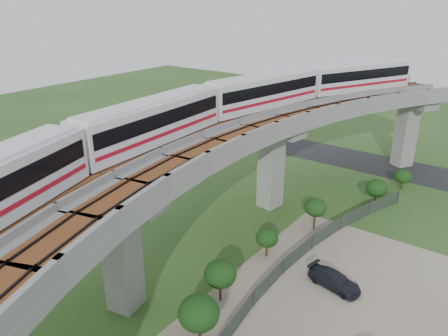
{
  "coord_description": "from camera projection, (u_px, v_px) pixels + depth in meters",
  "views": [
    {
      "loc": [
        22.63,
        -27.62,
        21.69
      ],
      "look_at": [
        1.43,
        1.19,
        7.5
      ],
      "focal_mm": 35.0,
      "sensor_mm": 36.0,
      "label": 1
    }
  ],
  "objects": [
    {
      "name": "tree_5",
      "position": [
        199.0,
        313.0,
        28.5
      ],
      "size": [
        2.78,
        2.78,
        3.54
      ],
      "color": "#382314",
      "rests_on": "ground"
    },
    {
      "name": "metro_train",
      "position": [
        227.0,
        109.0,
        38.65
      ],
      "size": [
        12.06,
        61.25,
        3.64
      ],
      "color": "silver",
      "rests_on": "ground"
    },
    {
      "name": "tree_1",
      "position": [
        377.0,
        188.0,
        47.94
      ],
      "size": [
        2.33,
        2.33,
        2.95
      ],
      "color": "#382314",
      "rests_on": "ground"
    },
    {
      "name": "tree_0",
      "position": [
        403.0,
        176.0,
        52.02
      ],
      "size": [
        2.0,
        2.0,
        2.43
      ],
      "color": "#382314",
      "rests_on": "ground"
    },
    {
      "name": "tree_3",
      "position": [
        267.0,
        238.0,
        38.2
      ],
      "size": [
        1.99,
        1.99,
        2.76
      ],
      "color": "#382314",
      "rests_on": "ground"
    },
    {
      "name": "fence",
      "position": [
        298.0,
        272.0,
        35.49
      ],
      "size": [
        3.87,
        38.73,
        1.5
      ],
      "color": "#2D382D",
      "rests_on": "ground"
    },
    {
      "name": "ground",
      "position": [
        204.0,
        242.0,
        41.14
      ],
      "size": [
        160.0,
        160.0,
        0.0
      ],
      "primitive_type": "plane",
      "color": "#355120",
      "rests_on": "ground"
    },
    {
      "name": "dirt_lot",
      "position": [
        336.0,
        313.0,
        31.93
      ],
      "size": [
        18.0,
        26.0,
        0.04
      ],
      "primitive_type": "cube",
      "color": "gray",
      "rests_on": "ground"
    },
    {
      "name": "asphalt_road",
      "position": [
        333.0,
        155.0,
        63.6
      ],
      "size": [
        60.0,
        8.0,
        0.03
      ],
      "primitive_type": "cube",
      "color": "#232326",
      "rests_on": "ground"
    },
    {
      "name": "tree_4",
      "position": [
        220.0,
        274.0,
        32.41
      ],
      "size": [
        2.46,
        2.46,
        3.46
      ],
      "color": "#382314",
      "rests_on": "ground"
    },
    {
      "name": "tree_2",
      "position": [
        316.0,
        208.0,
        42.55
      ],
      "size": [
        2.16,
        2.16,
        3.33
      ],
      "color": "#382314",
      "rests_on": "ground"
    },
    {
      "name": "car_dark",
      "position": [
        334.0,
        280.0,
        34.58
      ],
      "size": [
        4.66,
        2.6,
        1.28
      ],
      "primitive_type": "imported",
      "rotation": [
        0.0,
        0.0,
        1.38
      ],
      "color": "black",
      "rests_on": "dirt_lot"
    },
    {
      "name": "viaduct",
      "position": [
        239.0,
        161.0,
        35.69
      ],
      "size": [
        19.58,
        73.98,
        11.4
      ],
      "color": "#99968E",
      "rests_on": "ground"
    }
  ]
}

